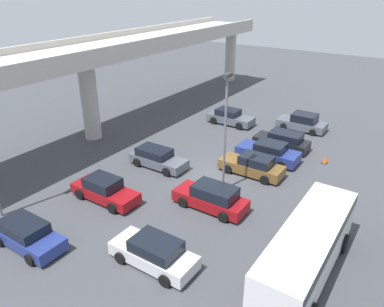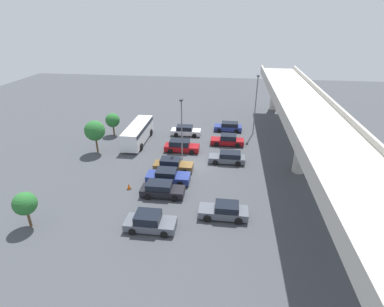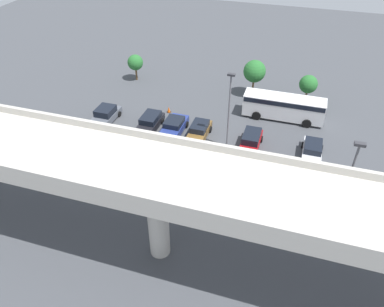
{
  "view_description": "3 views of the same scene",
  "coord_description": "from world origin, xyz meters",
  "px_view_note": "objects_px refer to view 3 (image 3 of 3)",
  "views": [
    {
      "loc": [
        -21.32,
        -12.52,
        13.18
      ],
      "look_at": [
        -1.65,
        0.63,
        2.11
      ],
      "focal_mm": 35.0,
      "sensor_mm": 36.0,
      "label": 1
    },
    {
      "loc": [
        33.2,
        3.76,
        17.61
      ],
      "look_at": [
        -1.87,
        -0.63,
        0.74
      ],
      "focal_mm": 28.0,
      "sensor_mm": 36.0,
      "label": 2
    },
    {
      "loc": [
        -7.61,
        28.92,
        22.48
      ],
      "look_at": [
        1.03,
        1.51,
        0.9
      ],
      "focal_mm": 35.0,
      "sensor_mm": 36.0,
      "label": 3
    }
  ],
  "objects_px": {
    "parked_car_0": "(341,202)",
    "parked_car_3": "(251,141)",
    "parked_car_1": "(312,151)",
    "traffic_cone": "(169,110)",
    "parked_car_6": "(174,127)",
    "parked_car_5": "(199,132)",
    "parked_car_8": "(96,153)",
    "shuttle_bus": "(284,106)",
    "tree_front_centre": "(255,71)",
    "lamp_post_mid_lot": "(345,190)",
    "parked_car_4": "(209,176)",
    "tree_front_right": "(135,63)",
    "lamp_post_near_aisle": "(229,106)",
    "parked_car_7": "(150,122)",
    "parked_car_2": "(272,188)",
    "parked_car_9": "(105,115)",
    "tree_front_left": "(308,84)"
  },
  "relations": [
    {
      "from": "parked_car_6",
      "to": "tree_front_centre",
      "type": "distance_m",
      "value": 13.14
    },
    {
      "from": "parked_car_5",
      "to": "traffic_cone",
      "type": "distance_m",
      "value": 6.27
    },
    {
      "from": "lamp_post_near_aisle",
      "to": "tree_front_centre",
      "type": "relative_size",
      "value": 1.76
    },
    {
      "from": "parked_car_5",
      "to": "parked_car_9",
      "type": "distance_m",
      "value": 10.96
    },
    {
      "from": "parked_car_0",
      "to": "parked_car_3",
      "type": "xyz_separation_m",
      "value": [
        8.67,
        -6.37,
        0.07
      ]
    },
    {
      "from": "parked_car_4",
      "to": "parked_car_9",
      "type": "height_order",
      "value": "parked_car_9"
    },
    {
      "from": "tree_front_centre",
      "to": "traffic_cone",
      "type": "xyz_separation_m",
      "value": [
        8.56,
        7.2,
        -2.87
      ]
    },
    {
      "from": "parked_car_0",
      "to": "tree_front_centre",
      "type": "height_order",
      "value": "tree_front_centre"
    },
    {
      "from": "parked_car_2",
      "to": "parked_car_6",
      "type": "xyz_separation_m",
      "value": [
        11.4,
        -6.52,
        0.0
      ]
    },
    {
      "from": "parked_car_1",
      "to": "traffic_cone",
      "type": "relative_size",
      "value": 6.57
    },
    {
      "from": "parked_car_4",
      "to": "shuttle_bus",
      "type": "xyz_separation_m",
      "value": [
        -5.07,
        -13.23,
        0.91
      ]
    },
    {
      "from": "parked_car_0",
      "to": "parked_car_2",
      "type": "relative_size",
      "value": 0.92
    },
    {
      "from": "parked_car_5",
      "to": "parked_car_7",
      "type": "height_order",
      "value": "parked_car_5"
    },
    {
      "from": "lamp_post_mid_lot",
      "to": "tree_front_centre",
      "type": "height_order",
      "value": "lamp_post_mid_lot"
    },
    {
      "from": "traffic_cone",
      "to": "tree_front_right",
      "type": "bearing_deg",
      "value": -43.64
    },
    {
      "from": "parked_car_5",
      "to": "parked_car_4",
      "type": "bearing_deg",
      "value": 23.63
    },
    {
      "from": "shuttle_bus",
      "to": "tree_front_centre",
      "type": "height_order",
      "value": "tree_front_centre"
    },
    {
      "from": "parked_car_7",
      "to": "tree_front_left",
      "type": "bearing_deg",
      "value": 125.04
    },
    {
      "from": "parked_car_1",
      "to": "parked_car_4",
      "type": "bearing_deg",
      "value": -52.25
    },
    {
      "from": "tree_front_centre",
      "to": "tree_front_right",
      "type": "height_order",
      "value": "tree_front_centre"
    },
    {
      "from": "parked_car_3",
      "to": "parked_car_6",
      "type": "xyz_separation_m",
      "value": [
        8.37,
        -0.2,
        -0.04
      ]
    },
    {
      "from": "parked_car_6",
      "to": "shuttle_bus",
      "type": "distance_m",
      "value": 12.66
    },
    {
      "from": "parked_car_3",
      "to": "parked_car_6",
      "type": "bearing_deg",
      "value": -91.39
    },
    {
      "from": "parked_car_7",
      "to": "parked_car_8",
      "type": "relative_size",
      "value": 0.99
    },
    {
      "from": "parked_car_4",
      "to": "parked_car_3",
      "type": "bearing_deg",
      "value": -22.34
    },
    {
      "from": "tree_front_right",
      "to": "parked_car_2",
      "type": "bearing_deg",
      "value": 139.98
    },
    {
      "from": "parked_car_7",
      "to": "shuttle_bus",
      "type": "xyz_separation_m",
      "value": [
        -13.57,
        -6.47,
        0.89
      ]
    },
    {
      "from": "parked_car_9",
      "to": "lamp_post_near_aisle",
      "type": "bearing_deg",
      "value": 87.15
    },
    {
      "from": "parked_car_3",
      "to": "parked_car_7",
      "type": "height_order",
      "value": "parked_car_3"
    },
    {
      "from": "shuttle_bus",
      "to": "tree_front_right",
      "type": "relative_size",
      "value": 2.56
    },
    {
      "from": "tree_front_right",
      "to": "parked_car_9",
      "type": "bearing_deg",
      "value": 95.56
    },
    {
      "from": "parked_car_0",
      "to": "traffic_cone",
      "type": "xyz_separation_m",
      "value": [
        19.07,
        -10.51,
        -0.37
      ]
    },
    {
      "from": "parked_car_2",
      "to": "parked_car_6",
      "type": "distance_m",
      "value": 13.13
    },
    {
      "from": "parked_car_0",
      "to": "tree_front_centre",
      "type": "xyz_separation_m",
      "value": [
        10.51,
        -17.7,
        2.5
      ]
    },
    {
      "from": "parked_car_5",
      "to": "parked_car_8",
      "type": "xyz_separation_m",
      "value": [
        8.47,
        6.48,
        -0.02
      ]
    },
    {
      "from": "parked_car_0",
      "to": "parked_car_3",
      "type": "height_order",
      "value": "parked_car_3"
    },
    {
      "from": "parked_car_6",
      "to": "parked_car_7",
      "type": "relative_size",
      "value": 1.07
    },
    {
      "from": "parked_car_2",
      "to": "parked_car_8",
      "type": "distance_m",
      "value": 17.05
    },
    {
      "from": "parked_car_5",
      "to": "tree_front_right",
      "type": "distance_m",
      "value": 16.24
    },
    {
      "from": "parked_car_1",
      "to": "lamp_post_mid_lot",
      "type": "bearing_deg",
      "value": 10.13
    },
    {
      "from": "parked_car_8",
      "to": "lamp_post_mid_lot",
      "type": "relative_size",
      "value": 0.5
    },
    {
      "from": "parked_car_1",
      "to": "tree_front_left",
      "type": "xyz_separation_m",
      "value": [
        1.35,
        -11.15,
        1.7
      ]
    },
    {
      "from": "parked_car_4",
      "to": "parked_car_0",
      "type": "bearing_deg",
      "value": -89.57
    },
    {
      "from": "shuttle_bus",
      "to": "lamp_post_near_aisle",
      "type": "bearing_deg",
      "value": -123.28
    },
    {
      "from": "parked_car_0",
      "to": "parked_car_4",
      "type": "distance_m",
      "value": 11.32
    },
    {
      "from": "parked_car_6",
      "to": "traffic_cone",
      "type": "bearing_deg",
      "value": -152.77
    },
    {
      "from": "parked_car_3",
      "to": "lamp_post_mid_lot",
      "type": "height_order",
      "value": "lamp_post_mid_lot"
    },
    {
      "from": "parked_car_7",
      "to": "lamp_post_near_aisle",
      "type": "distance_m",
      "value": 9.69
    },
    {
      "from": "lamp_post_mid_lot",
      "to": "parked_car_4",
      "type": "bearing_deg",
      "value": -19.8
    },
    {
      "from": "parked_car_6",
      "to": "traffic_cone",
      "type": "xyz_separation_m",
      "value": [
        2.03,
        -3.94,
        -0.4
      ]
    }
  ]
}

